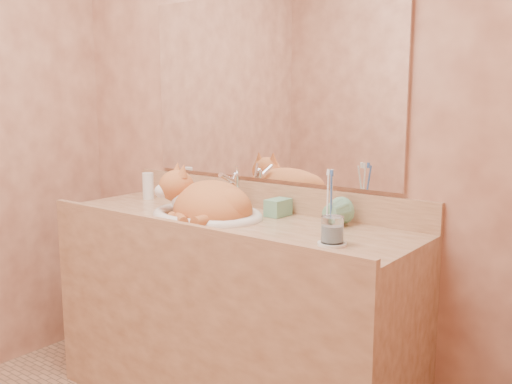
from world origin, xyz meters
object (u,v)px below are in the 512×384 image
Objects in this scene: soap_dispenser at (270,199)px; cat at (206,201)px; toothbrush_cup at (329,215)px; water_glass at (332,230)px; sink_basin at (207,199)px; vanity_counter at (229,317)px.

cat is at bearing -143.34° from soap_dispenser.
toothbrush_cup is 1.22× the size of water_glass.
toothbrush_cup is 0.25m from water_glass.
vanity_counter is at bearing 2.23° from sink_basin.
cat is 2.56× the size of soap_dispenser.
vanity_counter is at bearing 169.34° from water_glass.
sink_basin is at bearing 172.63° from water_glass.
water_glass reaches higher than vanity_counter.
water_glass is at bearing -25.26° from soap_dispenser.
toothbrush_cup is at bearing 14.47° from vanity_counter.
cat is (-0.10, -0.03, 0.49)m from vanity_counter.
water_glass is (0.65, -0.08, -0.02)m from sink_basin.
toothbrush_cup is (0.29, -0.01, -0.03)m from soap_dispenser.
water_glass is at bearing -57.22° from toothbrush_cup.
soap_dispenser is at bearing 22.80° from sink_basin.
cat is at bearing -85.91° from sink_basin.
toothbrush_cup reaches higher than vanity_counter.
soap_dispenser reaches higher than toothbrush_cup.
toothbrush_cup reaches higher than water_glass.
sink_basin is 0.01m from cat.
sink_basin is at bearing -145.29° from soap_dispenser.
soap_dispenser reaches higher than sink_basin.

